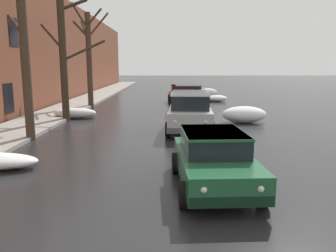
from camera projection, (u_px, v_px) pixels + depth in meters
left_sidewalk_slab at (51, 116)px, 19.94m from camera, size 2.82×80.00×0.15m
brick_townhouse_facade at (13, 43)px, 19.19m from camera, size 0.63×80.00×8.58m
snow_bank_along_left_kerb at (245, 115)px, 18.08m from camera, size 2.35×1.42×0.88m
snow_bank_mid_block_left at (77, 113)px, 19.64m from camera, size 2.44×1.02×0.60m
snow_bank_near_corner_right at (218, 98)px, 28.50m from camera, size 1.80×1.06×0.56m
snow_bank_far_right_pile at (209, 93)px, 32.13m from camera, size 1.76×0.98×0.87m
bare_tree_second_along_sidewalk at (26, 41)px, 13.34m from camera, size 2.00×1.87×8.16m
bare_tree_mid_block at (66, 55)px, 18.25m from camera, size 3.84×1.72×6.82m
bare_tree_far_down_block at (91, 55)px, 24.13m from camera, size 2.52×2.92×7.08m
sedan_green_approaching_near_lane at (215, 158)px, 8.46m from camera, size 2.09×4.00×1.42m
suv_silver_parked_kerbside_close at (191, 110)px, 15.63m from camera, size 2.27×4.70×1.82m
suv_maroon_parked_kerbside_mid at (190, 97)px, 22.00m from camera, size 2.14×4.70×1.82m
sedan_red_parked_far_down_block at (182, 93)px, 27.72m from camera, size 2.13×4.14×1.42m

